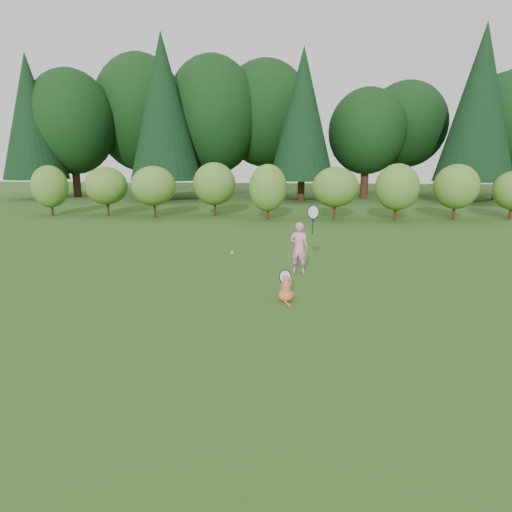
# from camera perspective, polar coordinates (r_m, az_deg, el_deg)

# --- Properties ---
(ground) EXTENTS (100.00, 100.00, 0.00)m
(ground) POSITION_cam_1_polar(r_m,az_deg,el_deg) (9.23, -1.74, -5.29)
(ground) COLOR #2D5016
(ground) RESTS_ON ground
(shrub_row) EXTENTS (28.00, 3.00, 2.80)m
(shrub_row) POSITION_cam_1_polar(r_m,az_deg,el_deg) (21.79, 2.75, 8.73)
(shrub_row) COLOR #4C7D27
(shrub_row) RESTS_ON ground
(woodland_backdrop) EXTENTS (48.00, 10.00, 15.00)m
(woodland_backdrop) POSITION_cam_1_polar(r_m,az_deg,el_deg) (32.08, 3.91, 20.83)
(woodland_backdrop) COLOR black
(woodland_backdrop) RESTS_ON ground
(child) EXTENTS (0.76, 0.46, 1.99)m
(child) POSITION_cam_1_polar(r_m,az_deg,el_deg) (10.98, 5.82, 1.28)
(child) COLOR pink
(child) RESTS_ON ground
(cat) EXTENTS (0.43, 0.74, 0.75)m
(cat) POSITION_cam_1_polar(r_m,az_deg,el_deg) (8.86, 4.03, -4.18)
(cat) COLOR #D14E28
(cat) RESTS_ON ground
(tennis_ball) EXTENTS (0.07, 0.07, 0.07)m
(tennis_ball) POSITION_cam_1_polar(r_m,az_deg,el_deg) (8.96, -3.22, 0.45)
(tennis_ball) COLOR #BED519
(tennis_ball) RESTS_ON ground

